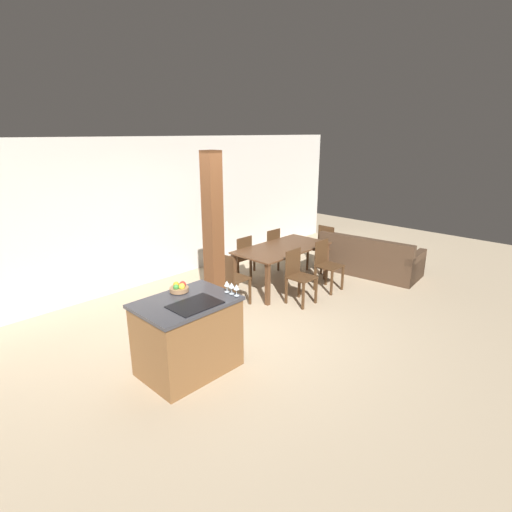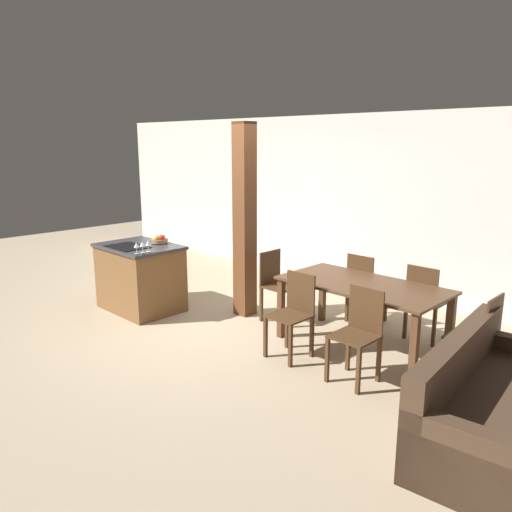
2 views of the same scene
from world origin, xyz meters
The scene contains 16 objects.
ground_plane centered at (0.00, 0.00, 0.00)m, with size 16.00×16.00×0.00m, color tan.
wall_back centered at (0.00, 2.64, 1.35)m, with size 11.20×0.08×2.70m.
kitchen_island centered at (-1.12, -0.33, 0.46)m, with size 1.13×0.83×0.92m.
fruit_bowl centered at (-1.02, -0.06, 0.97)m, with size 0.23×0.23×0.12m.
wine_glass_near centered at (-0.63, -0.66, 1.03)m, with size 0.07×0.07×0.14m.
wine_glass_middle centered at (-0.63, -0.58, 1.03)m, with size 0.07×0.07×0.14m.
wine_glass_far centered at (-0.63, -0.50, 1.03)m, with size 0.07×0.07×0.14m.
dining_table centered at (1.80, 0.67, 0.66)m, with size 1.83×0.94×0.75m.
dining_chair_near_left centered at (1.39, -0.03, 0.49)m, with size 0.40×0.40×0.91m.
dining_chair_near_right centered at (2.21, -0.03, 0.49)m, with size 0.40×0.40×0.91m.
dining_chair_far_left centered at (1.39, 1.37, 0.49)m, with size 0.40×0.40×0.91m.
dining_chair_far_right centered at (2.21, 1.37, 0.49)m, with size 0.40×0.40×0.91m.
dining_chair_head_end centered at (0.51, 0.67, 0.49)m, with size 0.40×0.40×0.91m.
dining_chair_foot_end centered at (3.08, 0.67, 0.49)m, with size 0.40×0.40×0.91m.
couch centered at (3.56, -0.17, 0.27)m, with size 1.09×2.00×0.80m.
timber_post centered at (0.05, 0.55, 1.27)m, with size 0.23×0.23×2.53m.
Camera 2 is at (4.67, -3.95, 2.29)m, focal length 35.00 mm.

